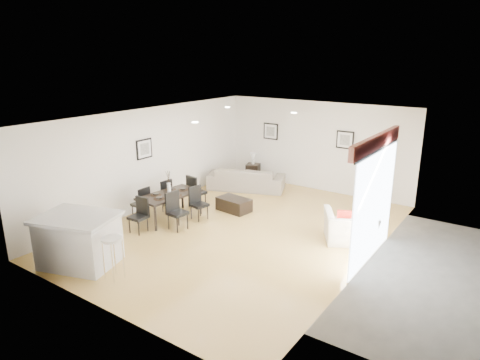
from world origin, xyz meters
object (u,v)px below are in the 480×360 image
Objects in this scene: dining_table at (169,196)px; side_table at (253,172)px; dining_chair_wfar at (164,193)px; armchair at (350,227)px; dining_chair_foot at (195,190)px; dining_chair_head at (140,213)px; kitchen_island at (79,240)px; sofa at (246,179)px; coffee_table at (234,204)px; dining_chair_enear at (175,208)px; dining_chair_wnear at (142,201)px; dining_chair_efar at (197,201)px; bar_stool at (112,244)px.

side_table is at bearing 97.71° from dining_table.
armchair is at bearing 104.26° from dining_chair_wfar.
dining_chair_foot is at bearing -87.37° from side_table.
dining_chair_head is (-4.28, -2.25, 0.11)m from armchair.
kitchen_island reaches higher than side_table.
sofa is 2.80× the size of dining_chair_head.
dining_chair_wfar is 0.95× the size of coffee_table.
dining_chair_foot is (-0.01, 1.98, 0.04)m from dining_chair_head.
dining_chair_enear is 1.86m from coffee_table.
dining_chair_wnear is at bearing 76.71° from dining_chair_foot.
dining_chair_head is 1.98m from dining_chair_foot.
kitchen_island reaches higher than dining_table.
sofa is 4.48m from armchair.
dining_chair_enear reaches higher than dining_chair_head.
armchair is 1.30× the size of dining_chair_wfar.
side_table is at bearing 22.17° from dining_chair_efar.
armchair is at bearing 27.02° from kitchen_island.
dining_chair_efar is 1.02× the size of bar_stool.
dining_chair_efar is at bearing -107.80° from coffee_table.
armchair is 4.30m from dining_chair_foot.
kitchen_island is at bearing 15.29° from armchair.
dining_chair_wnear is 1.49m from dining_chair_foot.
dining_chair_enear is at bearing -6.18° from armchair.
armchair is at bearing 53.58° from bar_stool.
sofa is 3.63m from dining_chair_wnear.
dining_chair_efar is 1.51m from dining_chair_head.
dining_table is 1.97× the size of dining_chair_efar.
sofa is at bearing 121.13° from coffee_table.
dining_chair_foot reaches higher than sofa.
sofa is at bearing 72.02° from kitchen_island.
dining_chair_efar reaches higher than dining_chair_wnear.
dining_chair_efar is (0.35, -2.74, 0.13)m from sofa.
dining_chair_enear is 1.49m from dining_chair_foot.
sofa reaches higher than coffee_table.
side_table is (-0.15, 5.10, -0.19)m from dining_chair_head.
kitchen_island is 1.03m from bar_stool.
dining_table is 2.01× the size of bar_stool.
dining_chair_enear is at bearing 59.31° from dining_chair_wfar.
dining_chair_foot is at bearing 141.07° from dining_chair_wfar.
dining_chair_foot is 3.81m from kitchen_island.
side_table is (-0.71, 4.50, -0.23)m from dining_chair_enear.
dining_chair_enear is 1.10× the size of bar_stool.
dining_chair_wfar is 1.49m from dining_chair_head.
dining_chair_head is at bearing 79.62° from kitchen_island.
sofa is at bearing 168.38° from dining_chair_wfar.
dining_chair_head reaches higher than armchair.
bar_stool is at bearing -58.26° from dining_chair_head.
dining_table is at bearing 114.24° from bar_stool.
dining_chair_wnear is at bearing -95.21° from side_table.
sofa is at bearing 18.45° from dining_chair_efar.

